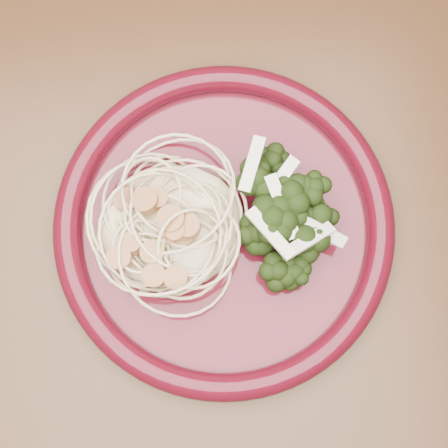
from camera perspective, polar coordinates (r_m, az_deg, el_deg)
dining_table at (r=0.67m, az=1.80°, el=2.39°), size 1.20×0.80×0.75m
dinner_plate at (r=0.55m, az=-0.00°, el=-0.18°), size 0.33×0.33×0.03m
spaghetti_pile at (r=0.54m, az=-4.83°, el=0.03°), size 0.14×0.13×0.03m
scallop_cluster at (r=0.51m, az=-5.15°, el=0.80°), size 0.13×0.13×0.04m
broccoli_pile at (r=0.53m, az=5.99°, el=0.21°), size 0.10×0.14×0.05m
onion_garnish at (r=0.51m, az=6.34°, el=0.89°), size 0.07×0.09×0.06m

